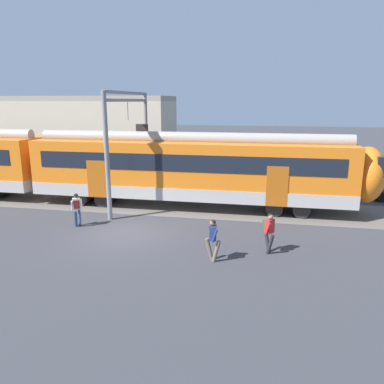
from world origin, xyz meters
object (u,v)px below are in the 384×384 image
(pedestrian_navy, at_px, (213,237))
(pedestrian_red, at_px, (269,229))
(pedestrian_white, at_px, (77,207))
(commuter_train, at_px, (53,164))

(pedestrian_navy, relative_size, pedestrian_red, 1.00)
(pedestrian_navy, xyz_separation_m, pedestrian_red, (2.10, 1.23, 0.03))
(pedestrian_navy, height_order, pedestrian_red, same)
(pedestrian_white, height_order, pedestrian_red, same)
(commuter_train, bearing_deg, pedestrian_white, -49.34)
(commuter_train, relative_size, pedestrian_white, 22.83)
(commuter_train, height_order, pedestrian_navy, commuter_train)
(commuter_train, xyz_separation_m, pedestrian_white, (3.89, -4.53, -1.26))
(pedestrian_red, bearing_deg, pedestrian_white, 170.38)
(commuter_train, distance_m, pedestrian_white, 6.10)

